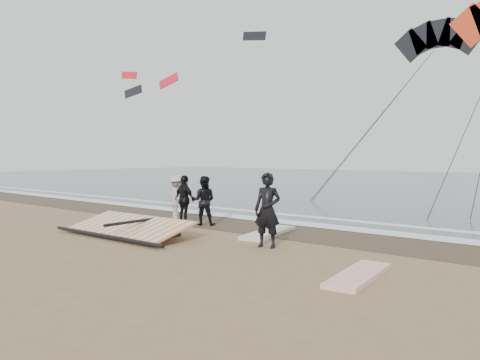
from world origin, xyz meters
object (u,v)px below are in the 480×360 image
at_px(board_white, 359,275).
at_px(board_cream, 269,233).
at_px(man_main, 267,210).
at_px(sail_rig, 131,229).

xyz_separation_m(board_white, board_cream, (-4.18, 2.81, 0.01)).
bearing_deg(man_main, sail_rig, -178.32).
bearing_deg(board_cream, board_white, -45.28).
distance_m(man_main, board_cream, 2.13).
height_order(man_main, sail_rig, man_main).
distance_m(board_cream, sail_rig, 4.01).
relative_size(board_white, sail_rig, 0.48).
bearing_deg(board_cream, man_main, -66.12).
bearing_deg(man_main, board_cream, 112.03).
distance_m(board_white, board_cream, 5.04).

